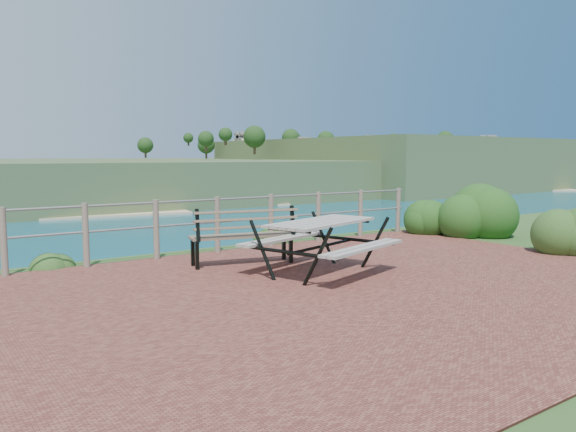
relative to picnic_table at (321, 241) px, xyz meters
name	(u,v)px	position (x,y,z in m)	size (l,w,h in m)	color
ground	(339,290)	(-0.38, -0.87, -0.50)	(10.00, 7.00, 0.12)	brown
safety_railing	(217,222)	(-0.38, 2.48, 0.08)	(9.40, 0.10, 1.00)	#6B5B4C
distant_bay	(339,162)	(172.69, 201.73, -2.02)	(290.00, 232.36, 24.00)	#3B5229
picnic_table	(321,241)	(0.00, 0.00, 0.00)	(1.98, 1.55, 0.78)	#A29B92
park_bench	(242,227)	(-0.58, 1.27, 0.12)	(1.71, 0.80, 0.94)	brown
shrub_right_front	(486,238)	(5.18, 0.85, -0.50)	(1.35, 1.35, 1.92)	#1F4816
shrub_right_edge	(413,233)	(4.45, 2.22, -0.50)	(0.95, 0.95, 1.36)	#1F4816
shrub_lip_west	(50,266)	(-3.11, 2.99, -0.50)	(0.67, 0.67, 0.38)	#244F1D
shrub_lip_east	(276,240)	(1.40, 3.23, -0.50)	(0.88, 0.88, 0.66)	#1F4816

